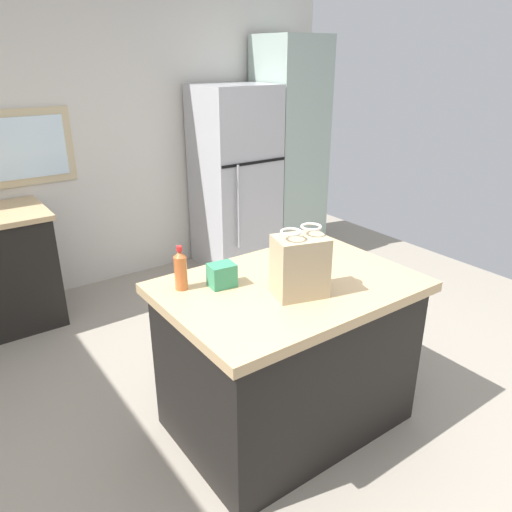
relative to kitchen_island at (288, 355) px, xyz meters
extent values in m
plane|color=#9E9384|center=(-0.26, -0.13, -0.45)|extent=(6.44, 6.44, 0.00)
cube|color=silver|center=(-0.26, 2.56, 0.93)|extent=(5.15, 0.10, 2.75)
cube|color=#CCB78C|center=(-0.65, 2.50, 0.85)|extent=(0.68, 0.04, 0.60)
cube|color=white|center=(-0.65, 2.48, 0.85)|extent=(0.56, 0.02, 0.48)
cube|color=black|center=(0.00, 0.00, -0.03)|extent=(1.23, 0.84, 0.84)
cube|color=tan|center=(0.00, 0.00, 0.41)|extent=(1.31, 0.92, 0.05)
cube|color=#B7B7BC|center=(1.09, 2.16, 0.42)|extent=(0.71, 0.63, 1.74)
cube|color=black|center=(1.09, 1.84, 0.63)|extent=(0.69, 0.01, 0.02)
cylinder|color=#B7B7BC|center=(0.89, 1.81, 0.25)|extent=(0.02, 0.02, 0.78)
cube|color=#9EB2A8|center=(1.76, 2.16, 0.63)|extent=(0.59, 0.60, 2.17)
cube|color=tan|center=(-0.05, -0.13, 0.59)|extent=(0.29, 0.24, 0.30)
torus|color=white|center=(-0.11, -0.13, 0.78)|extent=(0.13, 0.13, 0.01)
torus|color=white|center=(0.02, -0.13, 0.78)|extent=(0.13, 0.13, 0.01)
cube|color=#388E66|center=(-0.30, 0.17, 0.50)|extent=(0.14, 0.12, 0.12)
cylinder|color=#C66633|center=(-0.49, 0.27, 0.53)|extent=(0.07, 0.07, 0.18)
cone|color=#C66633|center=(-0.49, 0.27, 0.63)|extent=(0.06, 0.06, 0.03)
cylinder|color=red|center=(-0.49, 0.27, 0.66)|extent=(0.03, 0.03, 0.02)
torus|color=black|center=(0.17, 0.13, 0.45)|extent=(0.20, 0.20, 0.01)
sphere|color=#19666B|center=(0.20, 0.07, 0.47)|extent=(0.06, 0.06, 0.06)
sphere|color=#19666B|center=(0.14, 0.19, 0.47)|extent=(0.06, 0.06, 0.06)
camera|label=1|loc=(-1.49, -1.77, 1.54)|focal=34.46mm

